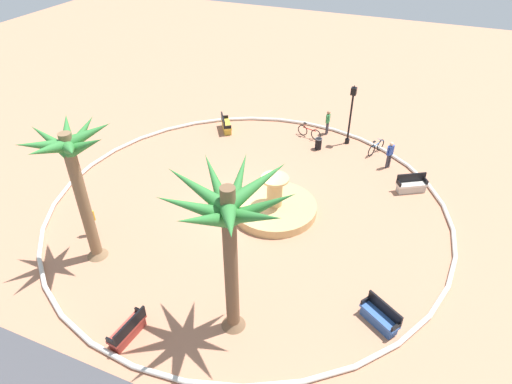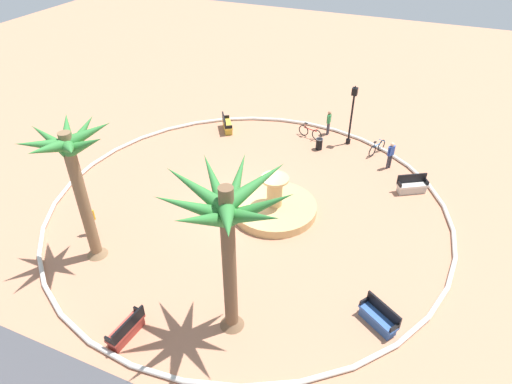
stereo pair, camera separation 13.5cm
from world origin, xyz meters
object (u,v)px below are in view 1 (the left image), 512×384
Objects in this scene: bench_east at (380,317)px; trash_bin at (318,143)px; lamppost at (351,110)px; palm_tree_near_fountain at (73,164)px; bench_north at (128,331)px; bench_southeast at (411,186)px; bicycle_by_lamppost at (309,132)px; person_cyclist_helmet at (390,153)px; bicycle_red_frame at (376,147)px; person_cyclist_photo at (328,121)px; person_pedestrian_stroll at (90,219)px; fountain at (274,207)px; bench_west at (226,126)px; palm_tree_by_curb at (229,220)px.

trash_bin is (5.82, -11.86, 0.04)m from bench_east.
trash_bin is at bearing 43.74° from lamppost.
palm_tree_near_fountain is 6.64m from bench_north.
bicycle_by_lamppost is at bearing -28.38° from bench_southeast.
lamppost is 3.08m from bicycle_by_lamppost.
bicycle_red_frame is at bearing -55.61° from person_cyclist_helmet.
bench_east is at bearing 112.70° from person_cyclist_photo.
trash_bin is 0.44× the size of bicycle_by_lamppost.
person_cyclist_helmet is 1.04× the size of person_pedestrian_stroll.
fountain is 2.56× the size of person_cyclist_helmet.
bench_west is 0.99× the size of bench_southeast.
fountain reaches higher than person_cyclist_photo.
person_cyclist_photo is at bearing -31.39° from person_cyclist_helmet.
palm_tree_near_fountain is at bearing 54.76° from bicycle_red_frame.
lamppost is at bearing -16.55° from bicycle_red_frame.
palm_tree_near_fountain is at bearing 68.99° from bicycle_by_lamppost.
bench_southeast is 7.47m from person_cyclist_photo.
person_pedestrian_stroll is (11.81, 11.32, -0.04)m from person_cyclist_helmet.
fountain is 8.77m from person_pedestrian_stroll.
person_cyclist_helmet reaches higher than person_cyclist_photo.
bench_west is at bearing -11.64° from bench_southeast.
palm_tree_near_fountain reaches higher than fountain.
fountain reaches higher than person_cyclist_helmet.
person_cyclist_helmet is 16.36m from person_pedestrian_stroll.
bicycle_red_frame is 1.76m from person_cyclist_helmet.
lamppost is 2.14m from person_cyclist_photo.
person_cyclist_photo is (0.03, -2.13, 0.52)m from trash_bin.
person_cyclist_photo is at bearing -20.43° from bicycle_red_frame.
lamppost is at bearing 155.04° from person_cyclist_photo.
bench_north is at bearing 140.35° from person_pedestrian_stroll.
bench_north is 18.29m from person_cyclist_photo.
trash_bin is at bearing -86.82° from palm_tree_by_curb.
bench_west is 1.01× the size of person_pedestrian_stroll.
fountain is 0.67× the size of palm_tree_near_fountain.
bench_east is at bearing 100.95° from bicycle_red_frame.
palm_tree_near_fountain is 3.88× the size of bench_north.
person_pedestrian_stroll reaches higher than bench_east.
bench_southeast is at bearing -139.44° from palm_tree_near_fountain.
bicycle_red_frame is at bearing -165.57° from trash_bin.
bench_southeast is at bearing 157.06° from trash_bin.
bench_southeast is 16.31m from person_pedestrian_stroll.
bicycle_red_frame is at bearing -114.95° from fountain.
trash_bin is at bearing -6.89° from person_cyclist_helmet.
trash_bin is at bearing 179.70° from bench_west.
fountain is at bearing -135.59° from palm_tree_near_fountain.
bicycle_by_lamppost is (-5.34, -1.17, 0.04)m from bench_west.
bicycle_by_lamppost reaches higher than trash_bin.
bench_north is at bearing 66.25° from person_cyclist_helmet.
person_cyclist_helmet is 5.08m from person_cyclist_photo.
person_cyclist_helmet is (-5.26, 1.72, 0.54)m from bicycle_by_lamppost.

